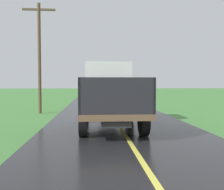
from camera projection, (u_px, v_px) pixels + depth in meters
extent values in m
cube|color=#2D2D30|center=(110.00, 113.00, 10.44)|extent=(0.90, 5.51, 0.24)
cube|color=brown|center=(110.00, 109.00, 10.43)|extent=(2.30, 5.80, 0.20)
cube|color=silver|center=(108.00, 83.00, 12.33)|extent=(2.10, 1.90, 1.90)
cube|color=black|center=(107.00, 77.00, 13.26)|extent=(1.78, 0.02, 0.76)
cube|color=#232328|center=(82.00, 94.00, 9.35)|extent=(0.08, 3.85, 1.10)
cube|color=#232328|center=(142.00, 93.00, 9.51)|extent=(0.08, 3.85, 1.10)
cube|color=#232328|center=(117.00, 96.00, 7.55)|extent=(2.30, 0.08, 1.10)
cube|color=#232328|center=(109.00, 92.00, 11.31)|extent=(2.30, 0.08, 1.10)
cylinder|color=black|center=(86.00, 111.00, 12.15)|extent=(0.28, 1.00, 1.00)
cylinder|color=black|center=(130.00, 111.00, 12.31)|extent=(0.28, 1.00, 1.00)
cylinder|color=black|center=(83.00, 122.00, 8.77)|extent=(0.28, 1.00, 1.00)
cylinder|color=black|center=(144.00, 121.00, 8.93)|extent=(0.28, 1.00, 1.00)
ellipsoid|color=gold|center=(109.00, 96.00, 9.06)|extent=(0.60, 0.64, 0.42)
ellipsoid|color=gold|center=(88.00, 103.00, 9.29)|extent=(0.59, 0.54, 0.40)
ellipsoid|color=#C1D130|center=(108.00, 104.00, 9.08)|extent=(0.47, 0.60, 0.42)
ellipsoid|color=#C0C81B|center=(130.00, 94.00, 9.21)|extent=(0.45, 0.46, 0.46)
ellipsoid|color=gold|center=(91.00, 102.00, 9.57)|extent=(0.43, 0.44, 0.52)
ellipsoid|color=#B4C31E|center=(132.00, 96.00, 8.18)|extent=(0.56, 0.56, 0.52)
ellipsoid|color=#B8D41F|center=(107.00, 104.00, 9.50)|extent=(0.45, 0.43, 0.43)
ellipsoid|color=#AFCF22|center=(129.00, 96.00, 7.86)|extent=(0.53, 0.55, 0.44)
ellipsoid|color=#B0C820|center=(120.00, 106.00, 8.76)|extent=(0.43, 0.46, 0.39)
ellipsoid|color=#BFD11E|center=(123.00, 102.00, 9.98)|extent=(0.52, 0.64, 0.42)
ellipsoid|color=#AECC20|center=(127.00, 96.00, 8.62)|extent=(0.54, 0.57, 0.48)
ellipsoid|color=#B0CB23|center=(115.00, 106.00, 8.72)|extent=(0.46, 0.42, 0.45)
ellipsoid|color=#AABF31|center=(123.00, 85.00, 10.10)|extent=(0.49, 0.57, 0.45)
ellipsoid|color=#C1CF28|center=(103.00, 103.00, 9.27)|extent=(0.46, 0.55, 0.38)
cylinder|color=brown|center=(39.00, 59.00, 16.15)|extent=(0.20, 0.20, 6.93)
cube|color=brown|center=(39.00, 10.00, 16.02)|extent=(2.04, 0.12, 0.12)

